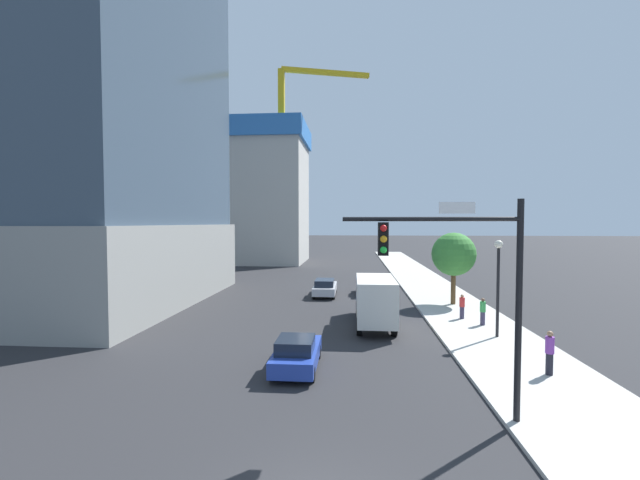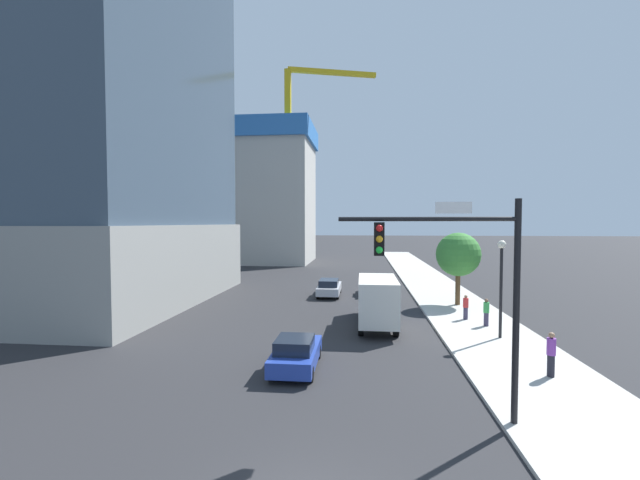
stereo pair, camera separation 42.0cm
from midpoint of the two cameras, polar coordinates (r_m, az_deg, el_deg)
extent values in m
cube|color=#B2AFA8|center=(29.87, 18.86, -9.87)|extent=(5.44, 120.00, 0.15)
cube|color=gray|center=(37.71, -30.75, -2.90)|extent=(18.57, 22.20, 6.19)
cube|color=#B2AFA8|center=(67.28, -8.63, 6.34)|extent=(14.65, 13.61, 22.01)
cube|color=#2D6BB7|center=(68.60, -8.69, 14.28)|extent=(15.53, 14.43, 3.00)
cube|color=gold|center=(62.78, -5.56, 9.98)|extent=(0.90, 0.90, 29.30)
cube|color=gold|center=(67.36, 0.65, 22.31)|extent=(13.32, 4.53, 0.70)
cylinder|color=black|center=(14.18, 25.19, -8.94)|extent=(0.20, 0.20, 6.95)
cylinder|color=black|center=(13.20, 14.22, 2.85)|extent=(5.47, 0.14, 0.14)
cube|color=black|center=(13.05, 7.88, 0.16)|extent=(0.32, 0.36, 1.05)
sphere|color=red|center=(12.85, 7.94, 1.64)|extent=(0.22, 0.22, 0.22)
sphere|color=orange|center=(12.86, 7.93, 0.13)|extent=(0.22, 0.22, 0.22)
sphere|color=green|center=(12.87, 7.92, -1.38)|extent=(0.22, 0.22, 0.22)
cube|color=white|center=(13.37, 17.71, 4.30)|extent=(1.10, 0.04, 0.36)
cylinder|color=black|center=(24.29, 23.09, -6.72)|extent=(0.16, 0.16, 4.87)
sphere|color=silver|center=(24.02, 23.20, -0.55)|extent=(0.44, 0.44, 0.44)
cylinder|color=brown|center=(32.97, 17.73, -6.28)|extent=(0.36, 0.36, 2.59)
sphere|color=#387F33|center=(32.69, 17.79, -1.89)|extent=(3.30, 3.30, 3.30)
cube|color=#233D9E|center=(18.54, -3.90, -15.74)|extent=(1.82, 4.20, 0.66)
cube|color=#19212D|center=(17.91, -4.14, -14.36)|extent=(1.53, 1.82, 0.56)
cylinder|color=black|center=(20.09, -5.61, -15.15)|extent=(0.22, 0.61, 0.61)
cylinder|color=black|center=(19.88, -0.90, -15.33)|extent=(0.22, 0.61, 0.61)
cylinder|color=black|center=(17.44, -7.36, -17.93)|extent=(0.22, 0.61, 0.61)
cylinder|color=black|center=(17.20, -1.86, -18.21)|extent=(0.22, 0.61, 0.61)
cube|color=silver|center=(36.79, 6.38, -6.62)|extent=(1.88, 4.14, 0.63)
cube|color=#19212D|center=(36.84, 6.38, -5.67)|extent=(1.58, 1.95, 0.56)
cylinder|color=black|center=(38.21, 5.07, -6.69)|extent=(0.22, 0.66, 0.66)
cylinder|color=black|center=(38.25, 7.56, -6.69)|extent=(0.22, 0.66, 0.66)
cylinder|color=black|center=(35.43, 5.10, -7.40)|extent=(0.22, 0.66, 0.66)
cylinder|color=black|center=(35.48, 7.79, -7.40)|extent=(0.22, 0.66, 0.66)
cube|color=#B7B7BC|center=(35.93, 0.37, -6.79)|extent=(1.88, 4.77, 0.64)
cube|color=#19212D|center=(35.39, 0.32, -5.96)|extent=(1.58, 2.40, 0.54)
cylinder|color=black|center=(37.63, -0.70, -6.79)|extent=(0.22, 0.70, 0.70)
cylinder|color=black|center=(37.52, 1.83, -6.82)|extent=(0.22, 0.70, 0.70)
cylinder|color=black|center=(34.45, -1.21, -7.64)|extent=(0.22, 0.70, 0.70)
cylinder|color=black|center=(34.32, 1.56, -7.68)|extent=(0.22, 0.70, 0.70)
cube|color=#1E4799|center=(28.37, 6.91, -7.20)|extent=(2.22, 2.04, 2.06)
cube|color=silver|center=(24.68, 7.26, -8.17)|extent=(2.22, 5.10, 2.48)
cylinder|color=black|center=(28.56, 4.91, -9.44)|extent=(0.30, 1.00, 1.00)
cylinder|color=black|center=(28.64, 8.88, -9.43)|extent=(0.30, 1.00, 1.00)
cylinder|color=black|center=(23.69, 4.97, -11.92)|extent=(0.30, 1.00, 1.00)
cylinder|color=black|center=(23.79, 9.78, -11.89)|extent=(0.30, 1.00, 1.00)
cylinder|color=black|center=(19.70, 28.79, -14.92)|extent=(0.28, 0.28, 0.88)
cylinder|color=purple|center=(19.49, 28.84, -12.71)|extent=(0.34, 0.34, 0.68)
sphere|color=#997051|center=(19.37, 28.87, -11.39)|extent=(0.24, 0.24, 0.24)
cylinder|color=#38334C|center=(28.37, 18.78, -9.57)|extent=(0.28, 0.28, 0.77)
cylinder|color=red|center=(28.24, 18.80, -8.21)|extent=(0.34, 0.34, 0.60)
sphere|color=#997051|center=(28.17, 18.81, -7.40)|extent=(0.21, 0.21, 0.21)
cylinder|color=#38334C|center=(27.06, 21.31, -10.15)|extent=(0.28, 0.28, 0.81)
cylinder|color=green|center=(26.91, 21.33, -8.66)|extent=(0.34, 0.34, 0.62)
sphere|color=brown|center=(26.84, 21.35, -7.78)|extent=(0.22, 0.22, 0.22)
camera|label=1|loc=(0.21, -90.64, -0.03)|focal=22.95mm
camera|label=2|loc=(0.21, 89.36, 0.03)|focal=22.95mm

